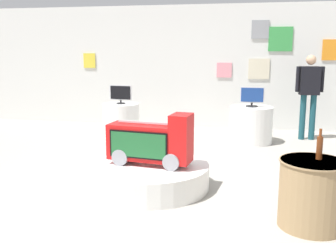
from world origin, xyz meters
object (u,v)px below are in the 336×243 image
novelty_firetruck_tv (151,143)px  side_table_round (312,193)px  main_display_pedestal (150,176)px  bottle_on_side_table (320,147)px  display_pedestal_left_rear (251,125)px  tv_on_center_rear (121,94)px  display_pedestal_center_rear (121,121)px  shopper_browsing_near_truck (309,90)px  tv_on_left_rear (252,96)px

novelty_firetruck_tv → side_table_round: size_ratio=1.61×
main_display_pedestal → bottle_on_side_table: bearing=-21.2°
display_pedestal_left_rear → bottle_on_side_table: 3.75m
novelty_firetruck_tv → display_pedestal_left_rear: novelty_firetruck_tv is taller
main_display_pedestal → tv_on_center_rear: bearing=115.0°
display_pedestal_center_rear → side_table_round: 4.87m
display_pedestal_center_rear → shopper_browsing_near_truck: size_ratio=0.44×
main_display_pedestal → display_pedestal_center_rear: display_pedestal_center_rear is taller
main_display_pedestal → shopper_browsing_near_truck: size_ratio=0.91×
display_pedestal_left_rear → display_pedestal_center_rear: bearing=-178.2°
display_pedestal_left_rear → tv_on_left_rear: 0.56m
side_table_round → shopper_browsing_near_truck: bearing=82.2°
tv_on_left_rear → side_table_round: bearing=-81.4°
main_display_pedestal → side_table_round: (1.92, -0.83, 0.21)m
bottle_on_side_table → shopper_browsing_near_truck: 4.20m
main_display_pedestal → shopper_browsing_near_truck: 4.31m
main_display_pedestal → tv_on_center_rear: size_ratio=3.29×
tv_on_left_rear → side_table_round: 3.81m
main_display_pedestal → display_pedestal_left_rear: 3.21m
display_pedestal_center_rear → side_table_round: size_ratio=1.07×
tv_on_left_rear → tv_on_center_rear: tv_on_left_rear is taller
tv_on_left_rear → shopper_browsing_near_truck: shopper_browsing_near_truck is taller
novelty_firetruck_tv → main_display_pedestal: bearing=155.3°
main_display_pedestal → bottle_on_side_table: bottle_on_side_table is taller
display_pedestal_left_rear → novelty_firetruck_tv: bearing=-114.8°
main_display_pedestal → tv_on_left_rear: 3.29m
tv_on_center_rear → shopper_browsing_near_truck: 3.86m
display_pedestal_center_rear → shopper_browsing_near_truck: 3.91m
display_pedestal_left_rear → shopper_browsing_near_truck: 1.41m
main_display_pedestal → display_pedestal_left_rear: bearing=64.8°
display_pedestal_left_rear → tv_on_left_rear: size_ratio=1.81×
shopper_browsing_near_truck → tv_on_left_rear: bearing=-156.0°
display_pedestal_center_rear → bottle_on_side_table: 4.88m
display_pedestal_left_rear → tv_on_center_rear: tv_on_center_rear is taller
novelty_firetruck_tv → tv_on_left_rear: (1.34, 2.90, 0.32)m
novelty_firetruck_tv → shopper_browsing_near_truck: 4.24m
novelty_firetruck_tv → display_pedestal_left_rear: size_ratio=1.36×
side_table_round → bottle_on_side_table: 0.48m
tv_on_left_rear → bottle_on_side_table: tv_on_left_rear is taller
bottle_on_side_table → display_pedestal_left_rear: bearing=99.6°
tv_on_left_rear → display_pedestal_center_rear: (-2.67, -0.08, -0.56)m
display_pedestal_center_rear → tv_on_center_rear: (0.00, -0.00, 0.57)m
main_display_pedestal → novelty_firetruck_tv: (0.02, -0.01, 0.45)m
tv_on_center_rear → side_table_round: 4.90m
novelty_firetruck_tv → tv_on_left_rear: bearing=65.2°
display_pedestal_center_rear → side_table_round: display_pedestal_center_rear is taller
shopper_browsing_near_truck → novelty_firetruck_tv: bearing=-126.0°
main_display_pedestal → tv_on_center_rear: 3.19m
tv_on_left_rear → tv_on_center_rear: 2.67m
tv_on_left_rear → bottle_on_side_table: size_ratio=1.45×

